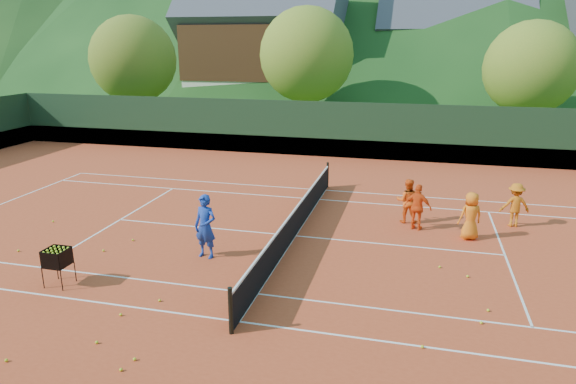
% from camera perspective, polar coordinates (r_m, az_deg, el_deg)
% --- Properties ---
extents(ground, '(400.00, 400.00, 0.00)m').
position_cam_1_polar(ground, '(16.78, 0.81, -4.96)').
color(ground, '#2D561A').
rests_on(ground, ground).
extents(clay_court, '(40.00, 24.00, 0.02)m').
position_cam_1_polar(clay_court, '(16.77, 0.81, -4.93)').
color(clay_court, '#AF3A1C').
rests_on(clay_court, ground).
extents(coach, '(0.76, 0.57, 1.89)m').
position_cam_1_polar(coach, '(15.06, -9.16, -3.80)').
color(coach, '#173699').
rests_on(coach, clay_court).
extents(student_a, '(0.78, 0.62, 1.56)m').
position_cam_1_polar(student_a, '(18.24, 13.11, -0.96)').
color(student_a, '#F65B15').
rests_on(student_a, clay_court).
extents(student_b, '(0.99, 0.65, 1.57)m').
position_cam_1_polar(student_b, '(17.61, 14.22, -1.65)').
color(student_b, '#F65315').
rests_on(student_b, clay_court).
extents(student_c, '(0.89, 0.75, 1.55)m').
position_cam_1_polar(student_c, '(17.27, 19.62, -2.52)').
color(student_c, orange).
rests_on(student_c, clay_court).
extents(student_d, '(1.06, 0.73, 1.52)m').
position_cam_1_polar(student_d, '(19.02, 23.91, -1.33)').
color(student_d, '#CE6712').
rests_on(student_d, clay_court).
extents(tennis_ball_0, '(0.07, 0.07, 0.07)m').
position_cam_1_polar(tennis_ball_0, '(19.77, -24.65, -2.98)').
color(tennis_ball_0, '#BDD824').
rests_on(tennis_ball_0, clay_court).
extents(tennis_ball_1, '(0.07, 0.07, 0.07)m').
position_cam_1_polar(tennis_ball_1, '(12.77, -18.09, -12.83)').
color(tennis_ball_1, '#BDD824').
rests_on(tennis_ball_1, clay_court).
extents(tennis_ball_2, '(0.07, 0.07, 0.07)m').
position_cam_1_polar(tennis_ball_2, '(11.90, -20.48, -15.38)').
color(tennis_ball_2, '#BDD824').
rests_on(tennis_ball_2, clay_court).
extents(tennis_ball_5, '(0.07, 0.07, 0.07)m').
position_cam_1_polar(tennis_ball_5, '(13.21, 21.35, -12.14)').
color(tennis_ball_5, '#BDD824').
rests_on(tennis_ball_5, clay_court).
extents(tennis_ball_6, '(0.07, 0.07, 0.07)m').
position_cam_1_polar(tennis_ball_6, '(16.52, -19.81, -6.14)').
color(tennis_ball_6, '#BDD824').
rests_on(tennis_ball_6, clay_court).
extents(tennis_ball_7, '(0.07, 0.07, 0.07)m').
position_cam_1_polar(tennis_ball_7, '(17.54, -27.77, -5.79)').
color(tennis_ball_7, '#BDD824').
rests_on(tennis_ball_7, clay_court).
extents(tennis_ball_8, '(0.07, 0.07, 0.07)m').
position_cam_1_polar(tennis_ball_8, '(11.14, -16.68, -17.37)').
color(tennis_ball_8, '#BDD824').
rests_on(tennis_ball_8, clay_court).
extents(tennis_ball_10, '(0.07, 0.07, 0.07)m').
position_cam_1_polar(tennis_ball_10, '(13.14, -14.07, -11.60)').
color(tennis_ball_10, '#BDD824').
rests_on(tennis_ball_10, clay_court).
extents(tennis_ball_11, '(0.07, 0.07, 0.07)m').
position_cam_1_polar(tennis_ball_11, '(10.92, -18.07, -18.26)').
color(tennis_ball_11, '#BDD824').
rests_on(tennis_ball_11, clay_court).
extents(tennis_ball_12, '(0.07, 0.07, 0.07)m').
position_cam_1_polar(tennis_ball_12, '(15.10, 16.50, -7.98)').
color(tennis_ball_12, '#BDD824').
rests_on(tennis_ball_12, clay_court).
extents(tennis_ball_13, '(0.07, 0.07, 0.07)m').
position_cam_1_polar(tennis_ball_13, '(12.64, 20.68, -13.42)').
color(tennis_ball_13, '#BDD824').
rests_on(tennis_ball_13, clay_court).
extents(tennis_ball_14, '(0.07, 0.07, 0.07)m').
position_cam_1_polar(tennis_ball_14, '(17.07, -16.86, -5.12)').
color(tennis_ball_14, '#BDD824').
rests_on(tennis_ball_14, clay_court).
extents(tennis_ball_15, '(0.07, 0.07, 0.07)m').
position_cam_1_polar(tennis_ball_15, '(14.76, 19.33, -8.83)').
color(tennis_ball_15, '#BDD824').
rests_on(tennis_ball_15, clay_court).
extents(tennis_ball_17, '(0.07, 0.07, 0.07)m').
position_cam_1_polar(tennis_ball_17, '(11.42, 14.69, -16.29)').
color(tennis_ball_17, '#BDD824').
rests_on(tennis_ball_17, clay_court).
extents(tennis_ball_19, '(0.07, 0.07, 0.07)m').
position_cam_1_polar(tennis_ball_19, '(12.05, -28.82, -16.07)').
color(tennis_ball_19, '#BDD824').
rests_on(tennis_ball_19, clay_court).
extents(court_lines, '(23.83, 11.03, 0.00)m').
position_cam_1_polar(court_lines, '(16.77, 0.81, -4.89)').
color(court_lines, white).
rests_on(court_lines, clay_court).
extents(tennis_net, '(0.10, 12.07, 1.10)m').
position_cam_1_polar(tennis_net, '(16.59, 0.82, -3.29)').
color(tennis_net, black).
rests_on(tennis_net, clay_court).
extents(perimeter_fence, '(40.40, 24.24, 3.00)m').
position_cam_1_polar(perimeter_fence, '(16.36, 0.83, -0.82)').
color(perimeter_fence, black).
rests_on(perimeter_fence, clay_court).
extents(ball_hopper, '(0.57, 0.57, 1.00)m').
position_cam_1_polar(ball_hopper, '(14.54, -24.28, -6.72)').
color(ball_hopper, black).
rests_on(ball_hopper, clay_court).
extents(chalet_left, '(13.80, 9.93, 12.92)m').
position_cam_1_polar(chalet_left, '(47.20, -2.64, 15.88)').
color(chalet_left, beige).
rests_on(chalet_left, ground).
extents(chalet_mid, '(12.65, 8.82, 11.45)m').
position_cam_1_polar(chalet_mid, '(49.27, 17.57, 14.42)').
color(chalet_mid, beige).
rests_on(chalet_mid, ground).
extents(tree_a, '(6.00, 6.00, 7.88)m').
position_cam_1_polar(tree_a, '(38.57, -16.85, 13.93)').
color(tree_a, '#3F2A19').
rests_on(tree_a, ground).
extents(tree_b, '(6.40, 6.40, 8.40)m').
position_cam_1_polar(tree_b, '(36.02, 2.09, 14.98)').
color(tree_b, '#422B1A').
rests_on(tree_b, ground).
extents(tree_c, '(5.60, 5.60, 7.35)m').
position_cam_1_polar(tree_c, '(34.82, 25.41, 12.33)').
color(tree_c, '#41291A').
rests_on(tree_c, ground).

